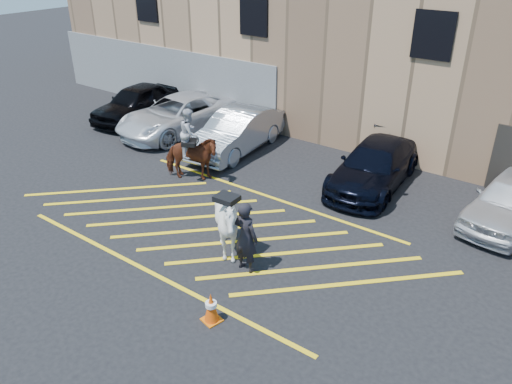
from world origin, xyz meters
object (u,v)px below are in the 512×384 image
Objects in this scene: saddled_white at (227,224)px; mounted_bay at (191,152)px; car_white_pickup at (178,115)px; car_white_suv at (512,200)px; traffic_cone at (211,307)px; car_black_suv at (137,103)px; handler at (246,237)px; car_blue_suv at (375,165)px; car_silver_sedan at (237,132)px.

mounted_bay is at bearing 143.96° from saddled_white.
car_white_pickup reaches higher than car_white_suv.
saddled_white is at bearing 120.66° from traffic_cone.
car_white_pickup is 2.87× the size of saddled_white.
mounted_bay is 7.11m from traffic_cone.
saddled_white is at bearing -32.83° from car_white_pickup.
car_white_pickup is 12.84m from car_white_suv.
car_black_suv is 1.06× the size of car_white_suv.
handler is 0.75× the size of mounted_bay.
car_white_pickup is at bearing 176.48° from car_blue_suv.
saddled_white is at bearing -58.41° from car_silver_sedan.
car_white_suv is 5.86× the size of traffic_cone.
traffic_cone is at bearing -43.96° from mounted_bay.
car_white_suv is at bearing 19.44° from mounted_bay.
car_black_suv is at bearing -26.67° from handler.
saddled_white is at bearing -36.04° from mounted_bay.
saddled_white reaches higher than car_white_pickup.
car_silver_sedan reaches higher than traffic_cone.
handler is (-4.73, -6.27, 0.21)m from car_white_suv.
car_black_suv is 2.40× the size of saddled_white.
traffic_cone is (-0.03, -8.15, -0.34)m from car_blue_suv.
handler is at bearing -14.90° from saddled_white.
mounted_bay is at bearing -35.23° from car_white_pickup.
car_blue_suv is 6.67× the size of traffic_cone.
car_silver_sedan is (5.84, -0.24, 0.00)m from car_black_suv.
car_blue_suv is at bearing 89.80° from traffic_cone.
saddled_white is (-0.73, 0.19, 0.01)m from handler.
car_white_pickup is 2.18× the size of mounted_bay.
car_white_pickup is (2.63, -0.07, -0.02)m from car_black_suv.
saddled_white reaches higher than car_silver_sedan.
car_black_suv is 12.36m from handler.
car_black_suv is 5.84m from car_silver_sedan.
saddled_white is (7.38, -5.85, 0.20)m from car_white_pickup.
car_blue_suv is 2.60× the size of handler.
car_black_suv is 2.63m from car_white_pickup.
mounted_bay reaches higher than car_blue_suv.
handler is at bearing -34.86° from car_black_suv.
car_white_pickup is 1.12× the size of car_blue_suv.
car_white_pickup is 1.27× the size of car_white_suv.
car_silver_sedan is (3.21, -0.17, 0.02)m from car_white_pickup.
saddled_white is at bearing -11.91° from handler.
car_white_suv is (9.63, 0.39, -0.04)m from car_silver_sedan.
car_silver_sedan is 7.65m from handler.
car_white_suv is 7.85m from handler.
saddled_white is (3.84, -2.79, -0.05)m from mounted_bay.
saddled_white reaches higher than car_blue_suv.
car_white_pickup is at bearing -6.75° from car_black_suv.
mounted_bay is at bearing -30.21° from handler.
car_black_suv is 11.63m from saddled_white.
car_silver_sedan is at bearing 96.61° from mounted_bay.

